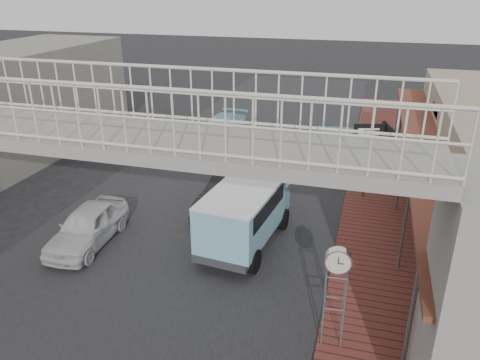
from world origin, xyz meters
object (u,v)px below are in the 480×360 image
Objects in this scene: street_clock at (338,265)px; arrow_sign at (389,136)px; white_hatchback at (88,226)px; motorcycle_far at (370,157)px; dark_sedan at (236,190)px; angkot_far at (222,128)px; angkot_curb at (338,140)px; motorcycle_near at (358,162)px; angkot_van at (244,210)px.

arrow_sign is (1.08, 8.65, 0.40)m from street_clock.
motorcycle_far is (8.54, 9.16, 0.02)m from white_hatchback.
white_hatchback is at bearing -162.38° from arrow_sign.
angkot_far is (-3.14, 7.78, -0.13)m from dark_sedan.
angkot_far reaches higher than white_hatchback.
angkot_curb is 13.48m from street_clock.
arrow_sign is at bearing -139.39° from motorcycle_far.
dark_sedan is at bearing 41.34° from white_hatchback.
dark_sedan is 1.84× the size of street_clock.
angkot_far is (-6.20, 0.66, -0.08)m from angkot_curb.
motorcycle_far is at bearing -11.97° from angkot_far.
angkot_curb is (6.96, 10.91, 0.09)m from white_hatchback.
white_hatchback is 2.17× the size of motorcycle_near.
motorcycle_far is (3.64, 7.88, -0.64)m from angkot_van.
arrow_sign is (5.24, 2.42, 1.80)m from dark_sedan.
angkot_van is at bearing -175.59° from motorcycle_far.
dark_sedan is 6.32m from motorcycle_near.
white_hatchback is 2.02× the size of motorcycle_far.
street_clock reaches higher than dark_sedan.
arrow_sign reaches higher than white_hatchback.
angkot_van reaches higher than motorcycle_far.
arrow_sign reaches higher than motorcycle_near.
white_hatchback is at bearing 157.42° from street_clock.
dark_sedan is 7.63m from street_clock.
white_hatchback is 0.85× the size of angkot_van.
street_clock is (0.00, -10.99, 1.61)m from motorcycle_near.
dark_sedan is 0.90× the size of angkot_curb.
arrow_sign is at bearing 31.29° from white_hatchback.
white_hatchback is 12.94m from angkot_curb.
angkot_far is 8.15m from motorcycle_far.
street_clock reaches higher than motorcycle_far.
angkot_far is at bearing 130.80° from arrow_sign.
angkot_far is at bearing 111.82° from street_clock.
street_clock is at bearing -49.38° from dark_sedan.
motorcycle_far is at bearing 84.80° from arrow_sign.
dark_sedan is 7.10m from motorcycle_far.
white_hatchback is at bearing -128.89° from dark_sedan.
angkot_van is 4.96m from street_clock.
dark_sedan is at bearing 168.35° from motorcycle_far.
angkot_van is at bearing -62.84° from angkot_far.
motorcycle_near is at bearing 72.58° from angkot_van.
street_clock reaches higher than white_hatchback.
dark_sedan is 2.73× the size of motorcycle_near.
angkot_van is at bearing 72.17° from angkot_curb.
street_clock is (3.16, -3.73, 0.88)m from angkot_van.
angkot_curb is 1.67× the size of arrow_sign.
arrow_sign is (8.38, -5.36, 1.93)m from angkot_far.
angkot_far is at bearing 47.01° from motorcycle_near.
white_hatchback reaches higher than motorcycle_near.
angkot_van is 8.70m from motorcycle_far.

